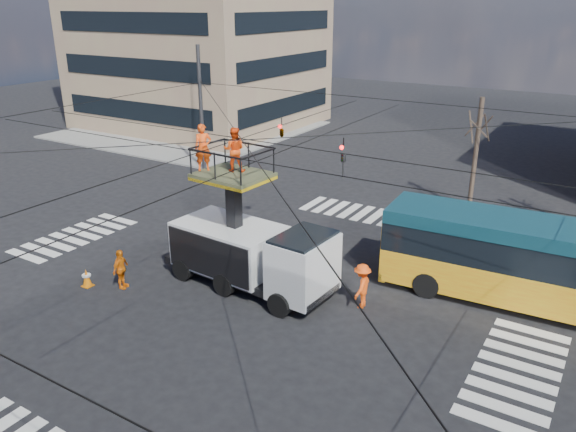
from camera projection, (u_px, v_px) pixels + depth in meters
The scene contains 10 objects.
ground at pixel (246, 289), 21.80m from camera, with size 120.00×120.00×0.00m, color black.
sidewalk_nw at pixel (190, 129), 48.76m from camera, with size 18.00×18.00×0.12m, color slate.
crosswalks at pixel (246, 289), 21.80m from camera, with size 22.40×22.40×0.02m, color silver, non-canonical shape.
overhead_network at pixel (248, 181), 20.63m from camera, with size 24.24×24.24×8.00m.
tree_a at pixel (479, 124), 28.45m from camera, with size 2.00×2.00×6.00m.
utility_truck at pixel (251, 238), 21.29m from camera, with size 7.14×3.04×6.23m.
city_bus at pixel (559, 267), 19.70m from camera, with size 12.46×3.32×3.20m.
traffic_cone at pixel (87, 278), 21.89m from camera, with size 0.36×0.36×0.73m, color orange.
worker_ground at pixel (121, 269), 21.61m from camera, with size 0.94×0.39×1.60m, color orange.
flagger at pixel (362, 286), 20.23m from camera, with size 1.10×0.63×1.70m, color #FF4D10.
Camera 1 is at (11.51, -15.64, 10.44)m, focal length 35.00 mm.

